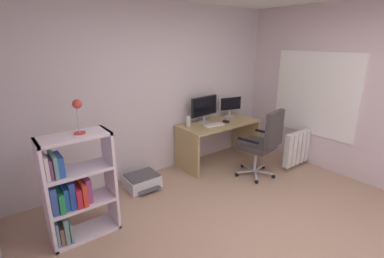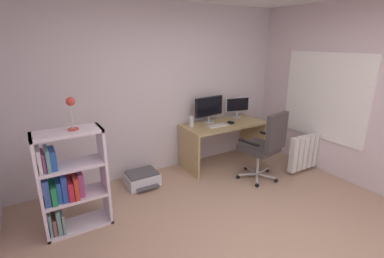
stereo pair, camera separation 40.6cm
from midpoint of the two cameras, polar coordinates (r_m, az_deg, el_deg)
ground_plane at (r=3.23m, az=12.50°, el=-22.93°), size 4.52×4.67×0.02m
wall_back at (r=4.43m, az=-10.44°, el=7.42°), size 4.52×0.10×2.61m
window_pane at (r=4.99m, az=21.56°, el=6.60°), size 0.01×1.36×1.27m
window_frame at (r=4.98m, az=21.52°, el=6.59°), size 0.02×1.44×1.35m
desk at (r=4.84m, az=3.03°, el=-0.88°), size 1.41×0.66×0.73m
monitor_main at (r=4.74m, az=0.07°, el=4.45°), size 0.56×0.18×0.44m
monitor_secondary at (r=5.13m, az=5.54°, el=4.93°), size 0.45×0.18×0.37m
keyboard at (r=4.61m, az=2.00°, el=0.83°), size 0.35×0.15×0.02m
computer_mouse at (r=4.78m, az=4.54°, el=1.50°), size 0.07×0.10×0.03m
desktop_speaker at (r=4.53m, az=-3.33°, el=1.51°), size 0.07×0.07×0.17m
office_chair at (r=4.35m, az=11.63°, el=-2.43°), size 0.64×0.67×1.09m
bookshelf at (r=3.34m, az=-26.31°, el=-11.31°), size 0.70×0.33×1.16m
desk_lamp at (r=3.07m, az=-25.77°, el=3.41°), size 0.11×0.11×0.35m
printer at (r=4.27m, az=-12.81°, el=-10.31°), size 0.47×0.46×0.20m
radiator at (r=5.13m, az=19.91°, el=-3.12°), size 1.07×0.10×0.56m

